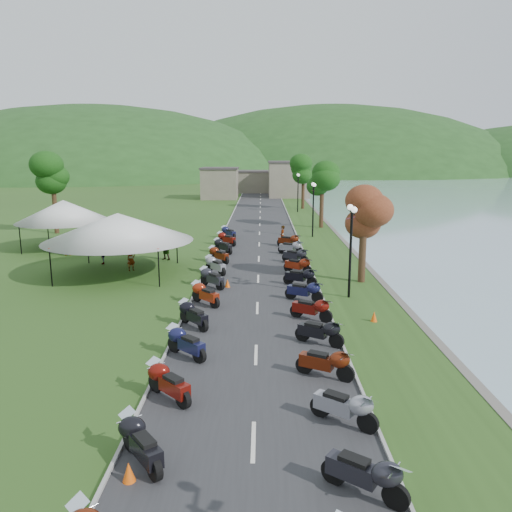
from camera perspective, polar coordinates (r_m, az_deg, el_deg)
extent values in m
cube|color=#303033|center=(48.99, 0.41, 2.60)|extent=(7.00, 120.00, 0.02)
cube|color=gray|center=(93.55, -0.70, 8.50)|extent=(18.00, 16.00, 5.00)
imported|color=slate|center=(34.59, -14.02, -1.64)|extent=(0.71, 0.70, 1.59)
imported|color=slate|center=(40.28, -15.23, 0.17)|extent=(0.86, 0.55, 1.66)
imported|color=slate|center=(37.19, -17.11, -0.89)|extent=(0.72, 1.07, 1.54)
cone|color=#F2590C|center=(13.43, -14.34, -22.82)|extent=(0.33, 0.33, 0.52)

